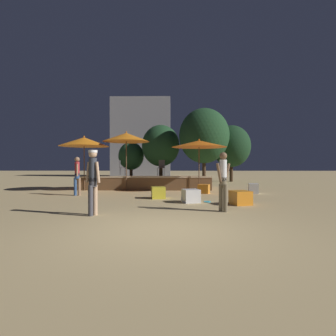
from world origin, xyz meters
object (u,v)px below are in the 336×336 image
cube_seat_0 (204,189)px  background_tree_0 (231,146)px  cube_seat_2 (240,198)px  frisbee_disc (207,202)px  cube_seat_1 (158,193)px  background_tree_3 (161,146)px  patio_umbrella_1 (126,137)px  bistro_chair_0 (121,166)px  background_tree_1 (204,136)px  patio_umbrella_0 (199,144)px  cube_seat_4 (191,196)px  patio_umbrella_2 (84,142)px  person_2 (77,174)px  background_tree_2 (131,156)px  bistro_chair_1 (161,166)px  person_1 (93,178)px  cube_seat_3 (253,189)px  person_0 (223,179)px

cube_seat_0 → background_tree_0: size_ratio=0.14×
cube_seat_2 → frisbee_disc: bearing=150.5°
cube_seat_1 → background_tree_3: background_tree_3 is taller
patio_umbrella_1 → bistro_chair_0: (-0.63, 1.81, -1.55)m
cube_seat_0 → frisbee_disc: cube_seat_0 is taller
cube_seat_0 → frisbee_disc: size_ratio=2.56×
background_tree_1 → patio_umbrella_0: bearing=-99.0°
cube_seat_4 → frisbee_disc: size_ratio=2.74×
patio_umbrella_2 → background_tree_0: 12.45m
person_2 → background_tree_0: size_ratio=0.37×
cube_seat_0 → cube_seat_1: bearing=-136.3°
cube_seat_4 → bistro_chair_0: bistro_chair_0 is taller
patio_umbrella_0 → background_tree_2: bearing=117.5°
patio_umbrella_0 → cube_seat_2: size_ratio=3.90×
patio_umbrella_2 → cube_seat_0: bearing=-12.1°
bistro_chair_0 → background_tree_1: 7.94m
bistro_chair_1 → background_tree_2: 9.57m
patio_umbrella_1 → background_tree_0: size_ratio=0.68×
background_tree_1 → background_tree_2: size_ratio=1.69×
patio_umbrella_2 → person_1: bearing=-69.6°
cube_seat_3 → background_tree_0: 9.69m
bistro_chair_1 → person_1: bearing=-85.4°
cube_seat_3 → background_tree_3: bearing=115.2°
cube_seat_0 → person_0: size_ratio=0.37×
cube_seat_2 → person_2: (-6.64, 2.66, 0.71)m
patio_umbrella_0 → bistro_chair_0: patio_umbrella_0 is taller
background_tree_1 → background_tree_0: bearing=22.6°
bistro_chair_1 → frisbee_disc: bistro_chair_1 is taller
cube_seat_1 → person_0: size_ratio=0.36×
cube_seat_2 → background_tree_0: size_ratio=0.16×
cube_seat_3 → bistro_chair_1: (-4.52, 2.22, 1.07)m
patio_umbrella_0 → person_2: (-5.70, -2.18, -1.55)m
patio_umbrella_1 → cube_seat_0: patio_umbrella_1 is taller
cube_seat_0 → cube_seat_2: (0.82, -3.67, 0.02)m
cube_seat_3 → background_tree_2: bearing=124.3°
cube_seat_1 → person_2: bearing=164.9°
person_0 → cube_seat_3: bearing=118.3°
cube_seat_3 → background_tree_1: size_ratio=0.09×
cube_seat_0 → bistro_chair_0: (-4.63, 3.11, 1.09)m
cube_seat_3 → background_tree_1: 9.05m
person_1 → bistro_chair_0: (-0.95, 8.79, 0.30)m
cube_seat_3 → cube_seat_0: bearing=178.0°
cube_seat_2 → person_0: person_0 is taller
cube_seat_3 → background_tree_3: size_ratio=0.10×
cube_seat_0 → background_tree_0: background_tree_0 is taller
background_tree_3 → bistro_chair_0: bearing=-106.1°
cube_seat_3 → cube_seat_2: bearing=-113.3°
person_2 → background_tree_1: (6.82, 9.18, 2.75)m
background_tree_2 → bistro_chair_1: bearing=-70.8°
patio_umbrella_0 → person_0: 6.38m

